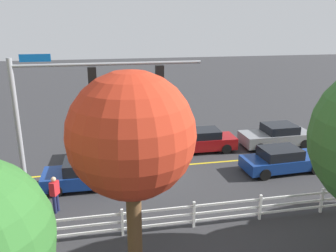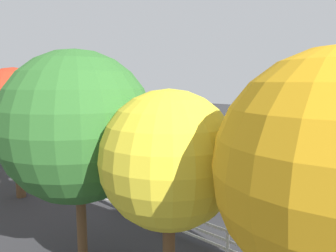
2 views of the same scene
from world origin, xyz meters
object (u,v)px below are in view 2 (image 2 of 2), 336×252
Objects in this scene: car_2 at (107,157)px; tree_2 at (15,106)px; car_1 at (233,192)px; car_0 at (296,180)px; pedestrian at (69,156)px; car_4 at (154,151)px; car_3 at (216,164)px; tree_3 at (169,160)px; tree_0 at (78,127)px.

tree_2 reaches higher than car_2.
car_1 is at bearing -0.47° from car_2.
pedestrian is (13.61, 5.85, 0.22)m from car_0.
car_2 is (10.63, -0.20, 0.01)m from car_1.
pedestrian is 0.25× the size of tree_2.
tree_2 is at bearing 94.74° from car_4.
tree_3 is at bearing 118.56° from car_3.
pedestrian is 12.84m from tree_0.
car_2 is 0.95× the size of car_3.
car_3 is (5.33, -0.08, -0.02)m from car_0.
tree_0 is 7.89m from tree_2.
tree_3 is (-5.96, 11.23, 3.34)m from car_3.
car_2 is 2.60m from pedestrian.
pedestrian is at bearing -119.53° from car_2.
car_3 is 12.53m from tree_2.
pedestrian is 0.24× the size of tree_0.
tree_0 is (1.13, 7.91, 3.98)m from car_1.
tree_3 reaches higher than car_2.
tree_0 is at bearing 126.95° from car_4.
car_2 is at bearing 74.38° from car_4.
car_3 is (-6.98, -3.69, 0.02)m from car_2.
tree_3 is at bearing -170.59° from tree_0.
car_4 is (9.47, -3.91, 0.03)m from car_1.
pedestrian is (2.46, 5.95, 0.24)m from car_4.
car_1 is at bearing -72.55° from tree_3.
car_1 is at bearing 35.15° from pedestrian.
tree_0 is at bearing -3.09° from pedestrian.
car_3 is 2.79× the size of pedestrian.
tree_2 reaches higher than tree_3.
car_4 is at bearing 0.43° from car_3.
tree_3 is at bearing 176.64° from tree_2.
pedestrian is at bearing 69.27° from car_4.
pedestrian is at bearing -20.44° from tree_3.
car_2 is at bearing 85.31° from pedestrian.
car_3 is at bearing -2.03° from car_0.
car_3 is at bearing -178.46° from car_4.
tree_0 is (-9.50, 8.11, 3.96)m from car_2.
car_4 is at bearing -54.79° from tree_0.
car_0 reaches higher than car_1.
car_0 is 2.81× the size of pedestrian.
car_1 is 12.10m from pedestrian.
tree_2 is (-1.71, 6.89, 4.20)m from car_2.
tree_3 is (-11.78, 11.25, 3.35)m from car_4.
car_3 is 1.12× the size of car_4.
car_0 reaches higher than car_2.
car_4 is 11.40m from tree_2.
tree_3 is (-11.22, 0.66, -0.84)m from tree_2.
car_4 is 6.44m from pedestrian.
car_3 is (3.65, -3.89, 0.03)m from car_1.
pedestrian reaches higher than car_3.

